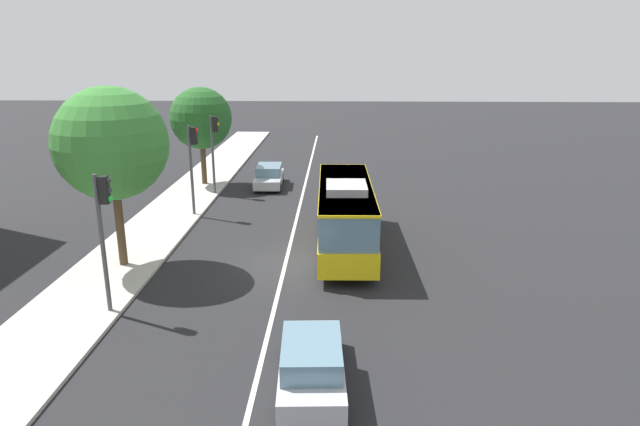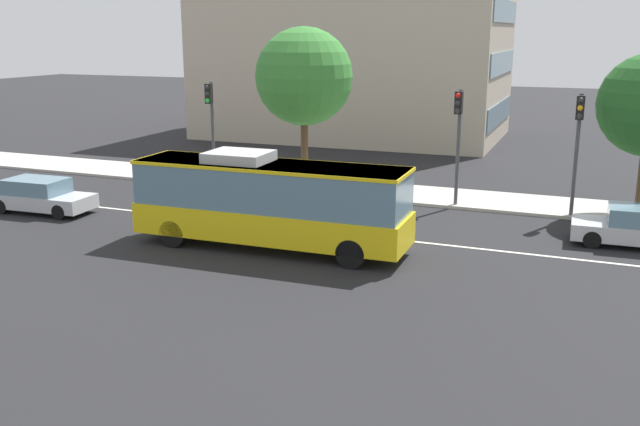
% 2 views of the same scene
% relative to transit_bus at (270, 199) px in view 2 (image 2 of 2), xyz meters
% --- Properties ---
extents(ground_plane, '(160.00, 160.00, 0.00)m').
position_rel_transit_bus_xyz_m(ground_plane, '(-2.23, 2.69, -1.81)').
color(ground_plane, black).
extents(sidewalk_kerb, '(80.00, 3.71, 0.14)m').
position_rel_transit_bus_xyz_m(sidewalk_kerb, '(-2.23, 10.06, -1.74)').
color(sidewalk_kerb, '#B2ADA3').
rests_on(sidewalk_kerb, ground_plane).
extents(lane_centre_line, '(76.00, 0.16, 0.01)m').
position_rel_transit_bus_xyz_m(lane_centre_line, '(-2.23, 2.69, -1.80)').
color(lane_centre_line, silver).
rests_on(lane_centre_line, ground_plane).
extents(transit_bus, '(10.05, 2.69, 3.46)m').
position_rel_transit_bus_xyz_m(transit_bus, '(0.00, 0.00, 0.00)').
color(transit_bus, yellow).
rests_on(transit_bus, ground_plane).
extents(sedan_silver, '(4.58, 2.02, 1.46)m').
position_rel_transit_bus_xyz_m(sedan_silver, '(-11.51, 1.07, -1.09)').
color(sedan_silver, '#B7BABF').
rests_on(sedan_silver, ground_plane).
extents(sedan_silver_ahead, '(4.57, 1.97, 1.46)m').
position_rel_transit_bus_xyz_m(sedan_silver_ahead, '(12.35, 5.17, -1.09)').
color(sedan_silver_ahead, '#B7BABF').
rests_on(sedan_silver_ahead, ground_plane).
extents(traffic_light_near_corner, '(0.33, 0.62, 5.20)m').
position_rel_transit_bus_xyz_m(traffic_light_near_corner, '(4.98, 8.47, 1.75)').
color(traffic_light_near_corner, '#47474C').
rests_on(traffic_light_near_corner, ground_plane).
extents(traffic_light_mid_block, '(0.33, 0.62, 5.20)m').
position_rel_transit_bus_xyz_m(traffic_light_mid_block, '(-7.27, 8.47, 1.75)').
color(traffic_light_mid_block, '#47474C').
rests_on(traffic_light_mid_block, ground_plane).
extents(traffic_light_far_corner, '(0.32, 0.62, 5.20)m').
position_rel_transit_bus_xyz_m(traffic_light_far_corner, '(9.87, 8.33, 1.75)').
color(traffic_light_far_corner, '#47474C').
rests_on(traffic_light_far_corner, ground_plane).
extents(street_tree_kerbside_centre, '(4.72, 4.72, 7.86)m').
position_rel_transit_bus_xyz_m(street_tree_kerbside_centre, '(-2.81, 9.79, 3.68)').
color(street_tree_kerbside_centre, '#4C3823').
rests_on(street_tree_kerbside_centre, ground_plane).
extents(office_block_background, '(21.45, 12.92, 13.60)m').
position_rel_transit_bus_xyz_m(office_block_background, '(-6.63, 28.25, 4.99)').
color(office_block_background, '#B7A893').
rests_on(office_block_background, ground_plane).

